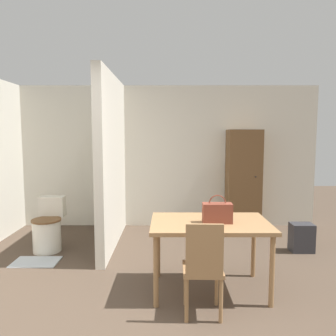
{
  "coord_description": "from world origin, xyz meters",
  "views": [
    {
      "loc": [
        0.23,
        -2.34,
        1.65
      ],
      "look_at": [
        0.23,
        1.69,
        1.24
      ],
      "focal_mm": 35.0,
      "sensor_mm": 36.0,
      "label": 1
    }
  ],
  "objects_px": {
    "wooden_chair": "(204,266)",
    "toilet": "(48,229)",
    "dining_table": "(210,229)",
    "handbag": "(218,213)",
    "space_heater": "(302,238)",
    "wooden_cabinet": "(244,180)"
  },
  "relations": [
    {
      "from": "wooden_chair",
      "to": "toilet",
      "type": "bearing_deg",
      "value": 140.67
    },
    {
      "from": "dining_table",
      "to": "toilet",
      "type": "xyz_separation_m",
      "value": [
        -2.15,
        1.22,
        -0.36
      ]
    },
    {
      "from": "wooden_chair",
      "to": "handbag",
      "type": "xyz_separation_m",
      "value": [
        0.19,
        0.47,
        0.37
      ]
    },
    {
      "from": "space_heater",
      "to": "dining_table",
      "type": "bearing_deg",
      "value": -141.41
    },
    {
      "from": "space_heater",
      "to": "handbag",
      "type": "bearing_deg",
      "value": -139.03
    },
    {
      "from": "handbag",
      "to": "wooden_chair",
      "type": "bearing_deg",
      "value": -111.88
    },
    {
      "from": "dining_table",
      "to": "space_heater",
      "type": "xyz_separation_m",
      "value": [
        1.45,
        1.16,
        -0.47
      ]
    },
    {
      "from": "wooden_chair",
      "to": "handbag",
      "type": "relative_size",
      "value": 2.97
    },
    {
      "from": "dining_table",
      "to": "toilet",
      "type": "distance_m",
      "value": 2.5
    },
    {
      "from": "wooden_cabinet",
      "to": "toilet",
      "type": "bearing_deg",
      "value": -161.0
    },
    {
      "from": "dining_table",
      "to": "toilet",
      "type": "bearing_deg",
      "value": 150.44
    },
    {
      "from": "wooden_cabinet",
      "to": "space_heater",
      "type": "xyz_separation_m",
      "value": [
        0.59,
        -1.1,
        -0.66
      ]
    },
    {
      "from": "wooden_chair",
      "to": "toilet",
      "type": "height_order",
      "value": "wooden_chair"
    },
    {
      "from": "toilet",
      "to": "wooden_cabinet",
      "type": "height_order",
      "value": "wooden_cabinet"
    },
    {
      "from": "dining_table",
      "to": "space_heater",
      "type": "bearing_deg",
      "value": 38.59
    },
    {
      "from": "space_heater",
      "to": "wooden_chair",
      "type": "bearing_deg",
      "value": -133.2
    },
    {
      "from": "dining_table",
      "to": "wooden_chair",
      "type": "relative_size",
      "value": 1.37
    },
    {
      "from": "handbag",
      "to": "wooden_cabinet",
      "type": "xyz_separation_m",
      "value": [
        0.79,
        2.3,
        0.01
      ]
    },
    {
      "from": "toilet",
      "to": "wooden_cabinet",
      "type": "relative_size",
      "value": 0.43
    },
    {
      "from": "dining_table",
      "to": "wooden_cabinet",
      "type": "relative_size",
      "value": 0.71
    },
    {
      "from": "handbag",
      "to": "wooden_cabinet",
      "type": "distance_m",
      "value": 2.43
    },
    {
      "from": "wooden_chair",
      "to": "handbag",
      "type": "distance_m",
      "value": 0.63
    }
  ]
}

